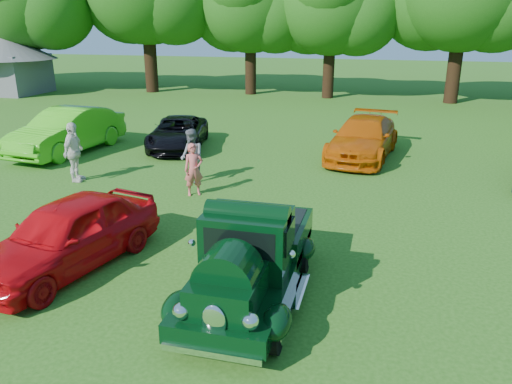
% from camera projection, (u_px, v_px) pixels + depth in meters
% --- Properties ---
extents(ground, '(120.00, 120.00, 0.00)m').
position_uv_depth(ground, '(219.00, 269.00, 10.08)').
color(ground, '#255313').
rests_on(ground, ground).
extents(hero_pickup, '(2.04, 4.38, 1.71)m').
position_uv_depth(hero_pickup, '(251.00, 259.00, 8.85)').
color(hero_pickup, black).
rests_on(hero_pickup, ground).
extents(red_convertible, '(2.58, 4.45, 1.42)m').
position_uv_depth(red_convertible, '(68.00, 234.00, 9.96)').
color(red_convertible, '#C1080D').
rests_on(red_convertible, ground).
extents(back_car_lime, '(2.27, 5.17, 1.65)m').
position_uv_depth(back_car_lime, '(67.00, 131.00, 18.76)').
color(back_car_lime, '#3EB918').
rests_on(back_car_lime, ground).
extents(back_car_black, '(2.95, 4.66, 1.20)m').
position_uv_depth(back_car_black, '(178.00, 133.00, 19.50)').
color(back_car_black, black).
rests_on(back_car_black, ground).
extents(back_car_orange, '(2.72, 5.21, 1.44)m').
position_uv_depth(back_car_orange, '(363.00, 138.00, 18.10)').
color(back_car_orange, '#BB4E06').
rests_on(back_car_orange, ground).
extents(spectator_pink, '(0.66, 0.60, 1.51)m').
position_uv_depth(spectator_pink, '(194.00, 170.00, 14.13)').
color(spectator_pink, '#CB5753').
rests_on(spectator_pink, ground).
extents(spectator_grey, '(1.01, 1.02, 1.66)m').
position_uv_depth(spectator_grey, '(192.00, 156.00, 15.26)').
color(spectator_grey, slate).
rests_on(spectator_grey, ground).
extents(spectator_white, '(0.59, 1.14, 1.85)m').
position_uv_depth(spectator_white, '(74.00, 152.00, 15.31)').
color(spectator_white, silver).
rests_on(spectator_white, ground).
extents(gazebo, '(6.40, 6.40, 3.90)m').
position_uv_depth(gazebo, '(8.00, 58.00, 33.72)').
color(gazebo, '#5C5D61').
rests_on(gazebo, ground).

